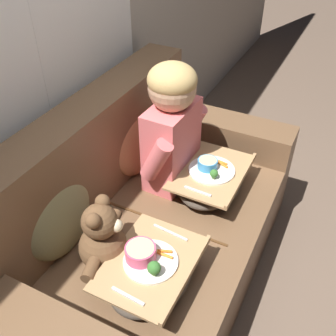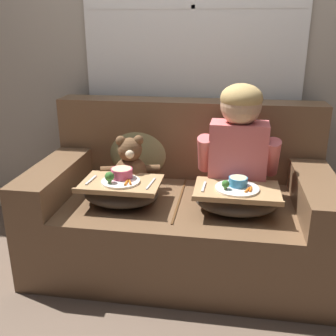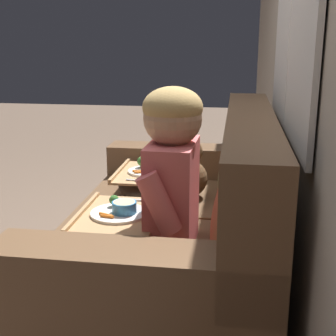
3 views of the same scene
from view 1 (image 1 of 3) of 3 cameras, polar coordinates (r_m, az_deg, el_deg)
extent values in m
plane|color=brown|center=(2.30, -1.74, -15.27)|extent=(14.00, 14.00, 0.00)
cube|color=#A89E8E|center=(1.83, -19.89, 18.47)|extent=(8.00, 0.05, 2.60)
cube|color=brown|center=(2.13, -1.85, -11.68)|extent=(1.76, 0.99, 0.45)
cube|color=brown|center=(1.97, -12.06, 1.59)|extent=(1.76, 0.22, 0.52)
cube|color=brown|center=(2.46, 6.51, 5.64)|extent=(0.22, 0.99, 0.19)
cube|color=#513219|center=(1.96, -1.46, -7.61)|extent=(0.01, 0.73, 0.01)
ellipsoid|color=#B2754C|center=(2.18, -4.97, 4.41)|extent=(0.42, 0.20, 0.44)
ellipsoid|color=#898456|center=(1.78, -15.92, -6.34)|extent=(0.42, 0.20, 0.43)
cube|color=#DB6666|center=(2.07, 0.55, 3.42)|extent=(0.34, 0.20, 0.45)
sphere|color=tan|center=(1.90, 0.61, 11.55)|extent=(0.24, 0.24, 0.24)
ellipsoid|color=tan|center=(1.89, 0.62, 12.67)|extent=(0.24, 0.24, 0.16)
cylinder|color=#DB6666|center=(1.90, -1.69, 1.19)|extent=(0.09, 0.18, 0.25)
cylinder|color=#DB6666|center=(2.19, 3.38, 6.55)|extent=(0.09, 0.18, 0.25)
sphere|color=brown|center=(1.73, -9.36, -11.21)|extent=(0.21, 0.21, 0.21)
sphere|color=brown|center=(1.62, -9.91, -7.66)|extent=(0.15, 0.15, 0.15)
sphere|color=brown|center=(1.54, -10.83, -7.53)|extent=(0.06, 0.06, 0.06)
sphere|color=brown|center=(1.61, -9.48, -4.86)|extent=(0.06, 0.06, 0.06)
sphere|color=beige|center=(1.61, -7.64, -8.24)|extent=(0.05, 0.05, 0.05)
sphere|color=black|center=(1.60, -7.13, -8.24)|extent=(0.02, 0.02, 0.02)
cylinder|color=brown|center=(1.64, -11.03, -14.17)|extent=(0.12, 0.08, 0.05)
cylinder|color=brown|center=(1.80, -8.01, -7.64)|extent=(0.12, 0.08, 0.05)
cylinder|color=brown|center=(1.74, -6.27, -14.66)|extent=(0.08, 0.11, 0.05)
cylinder|color=brown|center=(1.79, -5.37, -12.33)|extent=(0.08, 0.11, 0.05)
ellipsoid|color=#473D33|center=(2.10, 6.20, -1.97)|extent=(0.45, 0.32, 0.12)
cube|color=tan|center=(2.06, 6.33, -0.57)|extent=(0.47, 0.34, 0.01)
cube|color=tan|center=(2.02, 10.61, -1.53)|extent=(0.47, 0.02, 0.02)
cylinder|color=white|center=(2.05, 6.35, -0.31)|extent=(0.24, 0.24, 0.01)
cylinder|color=#3889C1|center=(2.04, 5.76, 0.61)|extent=(0.10, 0.10, 0.05)
cylinder|color=#E5D189|center=(2.03, 5.80, 1.06)|extent=(0.09, 0.09, 0.01)
sphere|color=#38702D|center=(1.97, 6.71, -0.79)|extent=(0.04, 0.04, 0.04)
cylinder|color=#7A9E56|center=(1.99, 6.66, -1.30)|extent=(0.02, 0.02, 0.02)
cylinder|color=orange|center=(2.08, 7.96, 0.47)|extent=(0.03, 0.07, 0.01)
cylinder|color=orange|center=(2.09, 7.87, 0.81)|extent=(0.02, 0.06, 0.01)
cube|color=silver|center=(1.92, 4.34, -3.38)|extent=(0.02, 0.14, 0.01)
ellipsoid|color=#473D33|center=(1.68, -2.45, -15.04)|extent=(0.44, 0.32, 0.12)
cube|color=tan|center=(1.63, -2.51, -13.65)|extent=(0.45, 0.34, 0.01)
cube|color=tan|center=(1.57, 2.80, -15.38)|extent=(0.45, 0.02, 0.02)
cylinder|color=white|center=(1.62, -2.52, -13.39)|extent=(0.22, 0.22, 0.01)
cylinder|color=#D64C70|center=(1.60, -4.02, -12.14)|extent=(0.13, 0.13, 0.06)
cylinder|color=#E5D189|center=(1.59, -4.06, -11.58)|extent=(0.11, 0.11, 0.01)
sphere|color=#38702D|center=(1.54, -2.03, -14.27)|extent=(0.05, 0.05, 0.05)
cylinder|color=#7A9E56|center=(1.57, -2.01, -14.90)|extent=(0.02, 0.02, 0.02)
cylinder|color=orange|center=(1.62, -0.45, -12.53)|extent=(0.01, 0.07, 0.01)
cylinder|color=orange|center=(1.64, -0.48, -11.97)|extent=(0.03, 0.06, 0.01)
cube|color=silver|center=(1.53, -5.85, -18.01)|extent=(0.02, 0.14, 0.01)
cube|color=silver|center=(1.72, 0.34, -9.32)|extent=(0.03, 0.17, 0.01)
camera|label=2|loc=(2.15, 69.19, 1.33)|focal=42.00mm
camera|label=3|loc=(3.54, 11.34, 28.50)|focal=50.00mm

